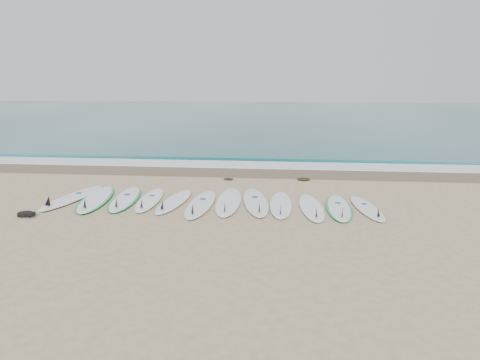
# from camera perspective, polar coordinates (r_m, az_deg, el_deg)

# --- Properties ---
(ground) EXTENTS (120.00, 120.00, 0.00)m
(ground) POSITION_cam_1_polar(r_m,az_deg,el_deg) (11.43, -3.18, -2.96)
(ground) COLOR tan
(ocean) EXTENTS (120.00, 55.00, 0.03)m
(ocean) POSITION_cam_1_polar(r_m,az_deg,el_deg) (43.53, 3.86, 7.99)
(ocean) COLOR #1C6168
(ocean) RESTS_ON ground
(wet_sand_band) EXTENTS (120.00, 1.80, 0.01)m
(wet_sand_band) POSITION_cam_1_polar(r_m,az_deg,el_deg) (15.39, -0.69, 0.94)
(wet_sand_band) COLOR brown
(wet_sand_band) RESTS_ON ground
(foam_band) EXTENTS (120.00, 1.40, 0.04)m
(foam_band) POSITION_cam_1_polar(r_m,az_deg,el_deg) (16.75, -0.12, 1.88)
(foam_band) COLOR silver
(foam_band) RESTS_ON ground
(wave_crest) EXTENTS (120.00, 1.00, 0.10)m
(wave_crest) POSITION_cam_1_polar(r_m,az_deg,el_deg) (18.22, 0.41, 2.79)
(wave_crest) COLOR #1C6168
(wave_crest) RESTS_ON ground
(surfboard_0) EXTENTS (0.87, 2.83, 0.36)m
(surfboard_0) POSITION_cam_1_polar(r_m,az_deg,el_deg) (12.56, -19.88, -2.02)
(surfboard_0) COLOR white
(surfboard_0) RESTS_ON ground
(surfboard_1) EXTENTS (1.16, 2.91, 0.36)m
(surfboard_1) POSITION_cam_1_polar(r_m,az_deg,el_deg) (12.25, -17.20, -2.21)
(surfboard_1) COLOR white
(surfboard_1) RESTS_ON ground
(surfboard_2) EXTENTS (1.02, 2.73, 0.34)m
(surfboard_2) POSITION_cam_1_polar(r_m,az_deg,el_deg) (12.09, -13.86, -2.22)
(surfboard_2) COLOR white
(surfboard_2) RESTS_ON ground
(surfboard_3) EXTENTS (0.72, 2.49, 0.31)m
(surfboard_3) POSITION_cam_1_polar(r_m,az_deg,el_deg) (11.82, -10.98, -2.39)
(surfboard_3) COLOR white
(surfboard_3) RESTS_ON ground
(surfboard_4) EXTENTS (0.66, 2.52, 0.32)m
(surfboard_4) POSITION_cam_1_polar(r_m,az_deg,el_deg) (11.57, -8.09, -2.59)
(surfboard_4) COLOR white
(surfboard_4) RESTS_ON ground
(surfboard_5) EXTENTS (0.60, 2.76, 0.35)m
(surfboard_5) POSITION_cam_1_polar(r_m,az_deg,el_deg) (11.24, -4.86, -2.92)
(surfboard_5) COLOR white
(surfboard_5) RESTS_ON ground
(surfboard_6) EXTENTS (0.74, 2.89, 0.37)m
(surfboard_6) POSITION_cam_1_polar(r_m,az_deg,el_deg) (11.42, -1.43, -2.63)
(surfboard_6) COLOR white
(surfboard_6) RESTS_ON ground
(surfboard_7) EXTENTS (1.01, 2.88, 0.36)m
(surfboard_7) POSITION_cam_1_polar(r_m,az_deg,el_deg) (11.39, 1.95, -2.68)
(surfboard_7) COLOR white
(surfboard_7) RESTS_ON ground
(surfboard_8) EXTENTS (0.59, 2.56, 0.33)m
(surfboard_8) POSITION_cam_1_polar(r_m,az_deg,el_deg) (11.20, 4.98, -3.00)
(surfboard_8) COLOR white
(surfboard_8) RESTS_ON ground
(surfboard_9) EXTENTS (0.72, 2.57, 0.32)m
(surfboard_9) POSITION_cam_1_polar(r_m,az_deg,el_deg) (11.04, 8.73, -3.31)
(surfboard_9) COLOR white
(surfboard_9) RESTS_ON ground
(surfboard_10) EXTENTS (0.63, 2.47, 0.31)m
(surfboard_10) POSITION_cam_1_polar(r_m,az_deg,el_deg) (11.19, 11.96, -3.29)
(surfboard_10) COLOR white
(surfboard_10) RESTS_ON ground
(surfboard_11) EXTENTS (0.78, 2.35, 0.29)m
(surfboard_11) POSITION_cam_1_polar(r_m,az_deg,el_deg) (11.25, 15.29, -3.34)
(surfboard_11) COLOR silver
(surfboard_11) RESTS_ON ground
(seaweed_near) EXTENTS (0.31, 0.24, 0.06)m
(seaweed_near) POSITION_cam_1_polar(r_m,az_deg,el_deg) (14.22, -1.41, 0.12)
(seaweed_near) COLOR black
(seaweed_near) RESTS_ON ground
(seaweed_far) EXTENTS (0.40, 0.31, 0.08)m
(seaweed_far) POSITION_cam_1_polar(r_m,az_deg,el_deg) (14.28, 7.77, 0.11)
(seaweed_far) COLOR black
(seaweed_far) RESTS_ON ground
(leash_coil) EXTENTS (0.46, 0.36, 0.11)m
(leash_coil) POSITION_cam_1_polar(r_m,az_deg,el_deg) (11.42, -24.61, -3.81)
(leash_coil) COLOR black
(leash_coil) RESTS_ON ground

